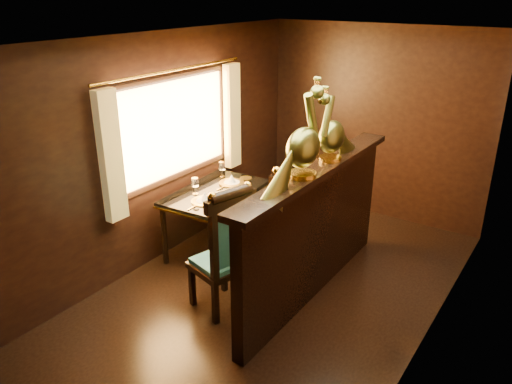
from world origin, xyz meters
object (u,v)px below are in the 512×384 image
chair_right (282,222)px  peacock_left (304,130)px  peacock_right (332,123)px  chair_left (226,249)px  dining_table (216,196)px

chair_right → peacock_left: (0.34, -0.23, 1.06)m
peacock_right → chair_left: bearing=-117.1°
chair_right → peacock_right: (0.34, 0.31, 1.01)m
peacock_left → dining_table: bearing=161.1°
peacock_left → chair_right: bearing=145.2°
chair_right → peacock_left: 1.13m
chair_left → peacock_right: bearing=78.6°
dining_table → chair_left: bearing=-51.1°
dining_table → peacock_left: peacock_left is taller
chair_left → chair_right: chair_right is taller
dining_table → peacock_right: 1.74m
chair_right → peacock_left: bearing=-27.9°
chair_left → peacock_left: 1.29m
dining_table → chair_right: 1.07m
dining_table → chair_right: (1.04, -0.24, 0.05)m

